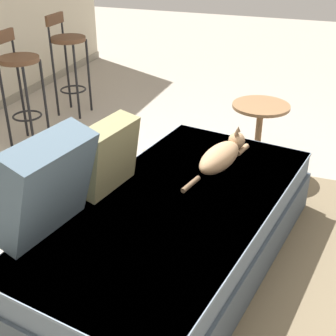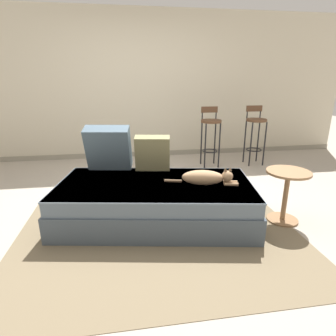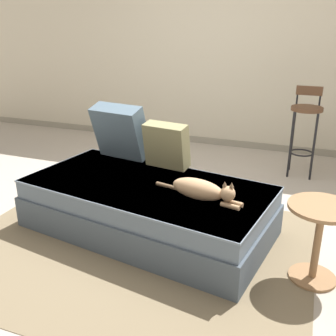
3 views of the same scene
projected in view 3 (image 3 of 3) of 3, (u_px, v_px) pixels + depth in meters
ground_plane at (164, 209)px, 3.70m from camera, size 16.00×16.00×0.00m
wall_back_panel at (225, 50)px, 5.22m from camera, size 8.00×0.10×2.60m
wall_baseboard_trim at (219, 142)px, 5.61m from camera, size 8.00×0.02×0.09m
area_rug at (132, 247)px, 3.09m from camera, size 2.71×2.12×0.01m
couch at (147, 206)px, 3.27m from camera, size 2.15×1.34×0.42m
throw_pillow_corner at (121, 132)px, 3.70m from camera, size 0.54×0.40×0.53m
throw_pillow_middle at (167, 145)px, 3.48m from camera, size 0.42×0.26×0.41m
cat at (201, 190)px, 2.90m from camera, size 0.73×0.26×0.19m
bar_stool_near_window at (306, 120)px, 4.33m from camera, size 0.34×0.34×0.99m
side_table at (319, 232)px, 2.59m from camera, size 0.44×0.44×0.56m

